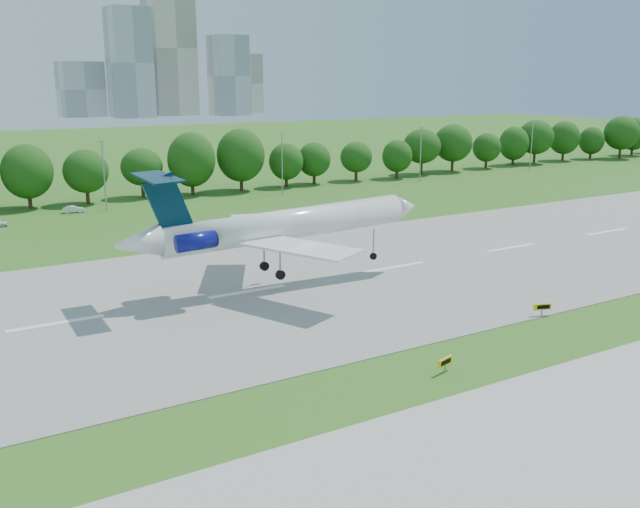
# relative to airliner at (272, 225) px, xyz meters

# --- Properties ---
(ground) EXTENTS (600.00, 600.00, 0.00)m
(ground) POSITION_rel_airliner_xyz_m (16.76, -25.08, -7.08)
(ground) COLOR #275B18
(ground) RESTS_ON ground
(runway) EXTENTS (400.00, 45.00, 0.08)m
(runway) POSITION_rel_airliner_xyz_m (16.76, -0.08, -7.04)
(runway) COLOR gray
(runway) RESTS_ON ground
(tree_line) EXTENTS (288.40, 8.40, 10.40)m
(tree_line) POSITION_rel_airliner_xyz_m (16.76, 66.92, -0.89)
(tree_line) COLOR #382314
(tree_line) RESTS_ON ground
(light_poles) EXTENTS (175.90, 0.25, 12.19)m
(light_poles) POSITION_rel_airliner_xyz_m (14.26, 56.92, -0.74)
(light_poles) COLOR gray
(light_poles) RESTS_ON ground
(skyline) EXTENTS (127.00, 52.00, 80.00)m
(skyline) POSITION_rel_airliner_xyz_m (116.93, 365.54, 23.38)
(skyline) COLOR #B2B2B7
(skyline) RESTS_ON ground
(airliner) EXTENTS (36.33, 26.48, 12.16)m
(airliner) POSITION_rel_airliner_xyz_m (0.00, 0.00, 0.00)
(airliner) COLOR white
(airliner) RESTS_ON ground
(taxi_sign_left) EXTENTS (1.76, 0.66, 1.25)m
(taxi_sign_left) POSITION_rel_airliner_xyz_m (0.78, -27.91, -6.16)
(taxi_sign_left) COLOR gray
(taxi_sign_left) RESTS_ON ground
(taxi_sign_centre) EXTENTS (1.79, 0.78, 1.28)m
(taxi_sign_centre) POSITION_rel_airliner_xyz_m (18.03, -22.26, -6.14)
(taxi_sign_centre) COLOR gray
(taxi_sign_centre) RESTS_ON ground
(service_vehicle_a) EXTENTS (3.74, 1.73, 1.19)m
(service_vehicle_a) POSITION_rel_airliner_xyz_m (-8.54, 58.33, -6.49)
(service_vehicle_a) COLOR silver
(service_vehicle_a) RESTS_ON ground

